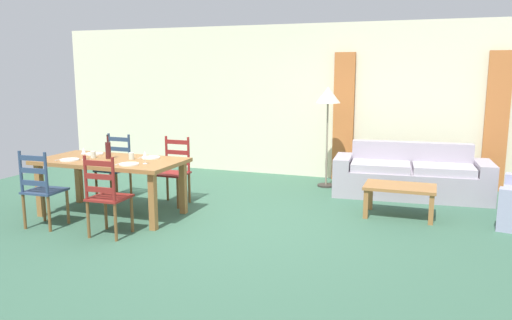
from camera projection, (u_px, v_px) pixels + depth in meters
The scene contains 25 objects.
ground_plane at pixel (224, 226), 6.19m from camera, with size 9.60×9.60×0.02m, color #38614B.
wall_far at pixel (297, 101), 9.00m from camera, with size 9.60×0.16×2.70m, color #ECE7C2.
curtain_panel_left at pixel (343, 117), 8.62m from camera, with size 0.35×0.08×2.20m, color #C66E36.
curtain_panel_right at pixel (496, 122), 7.82m from camera, with size 0.35×0.08×2.20m, color #C66E36.
dining_table at pixel (111, 166), 6.55m from camera, with size 1.90×0.96×0.75m.
dining_chair_near_left at pixel (42, 189), 6.04m from camera, with size 0.44×0.42×0.96m.
dining_chair_near_right at pixel (107, 196), 5.71m from camera, with size 0.43×0.42×0.96m.
dining_chair_far_left at pixel (115, 167), 7.44m from camera, with size 0.43×0.41×0.96m.
dining_chair_far_right at pixel (174, 171), 7.15m from camera, with size 0.42×0.40×0.96m.
dinner_plate_near_left at pixel (70, 160), 6.45m from camera, with size 0.24×0.24×0.02m, color white.
fork_near_left at pixel (60, 159), 6.50m from camera, with size 0.02×0.17×0.01m, color silver.
dinner_plate_near_right at pixel (129, 164), 6.15m from camera, with size 0.24×0.24×0.02m, color white.
fork_near_right at pixel (119, 164), 6.20m from camera, with size 0.02×0.17×0.01m, color silver.
dinner_plate_far_left at pixel (94, 154), 6.91m from camera, with size 0.24×0.24×0.02m, color white.
fork_far_left at pixel (85, 154), 6.96m from camera, with size 0.02×0.17×0.01m, color silver.
dinner_plate_far_right at pixel (151, 158), 6.61m from camera, with size 0.24×0.24×0.02m, color white.
fork_far_right at pixel (141, 157), 6.66m from camera, with size 0.02×0.17×0.01m, color silver.
wine_bottle at pixel (108, 150), 6.56m from camera, with size 0.07×0.07×0.32m.
wine_glass_near_left at pixel (84, 151), 6.48m from camera, with size 0.06×0.06×0.16m.
wine_glass_near_right at pixel (145, 155), 6.19m from camera, with size 0.06×0.06×0.16m.
coffee_cup_primary at pixel (131, 156), 6.52m from camera, with size 0.07×0.07×0.09m, color silver.
coffee_cup_secondary at pixel (93, 155), 6.62m from camera, with size 0.07×0.07×0.09m, color silver.
couch at pixel (411, 177), 7.62m from camera, with size 2.34×0.98×0.80m.
coffee_table at pixel (400, 190), 6.51m from camera, with size 0.90×0.56×0.42m.
standing_lamp at pixel (328, 101), 8.05m from camera, with size 0.40×0.40×1.64m.
Camera 1 is at (2.39, -5.46, 1.89)m, focal length 35.06 mm.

